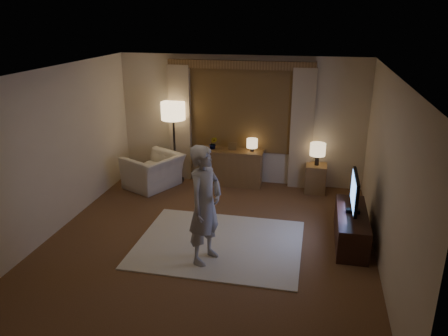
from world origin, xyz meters
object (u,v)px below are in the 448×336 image
(tv_stand, at_px, (351,227))
(person, at_px, (205,205))
(sideboard, at_px, (232,168))
(armchair, at_px, (153,171))
(side_table, at_px, (316,178))

(tv_stand, distance_m, person, 2.37)
(sideboard, distance_m, armchair, 1.61)
(armchair, bearing_deg, side_table, 123.51)
(sideboard, height_order, armchair, sideboard)
(sideboard, height_order, tv_stand, sideboard)
(side_table, bearing_deg, armchair, -172.44)
(side_table, xyz_separation_m, tv_stand, (0.57, -1.95, -0.03))
(side_table, bearing_deg, sideboard, 178.30)
(side_table, height_order, person, person)
(armchair, bearing_deg, person, 60.61)
(sideboard, bearing_deg, side_table, -1.70)
(sideboard, distance_m, person, 3.05)
(sideboard, relative_size, side_table, 2.14)
(sideboard, distance_m, tv_stand, 3.02)
(tv_stand, height_order, person, person)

